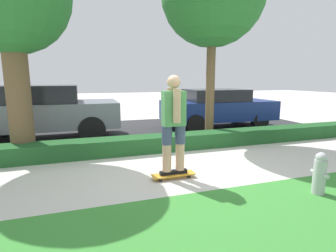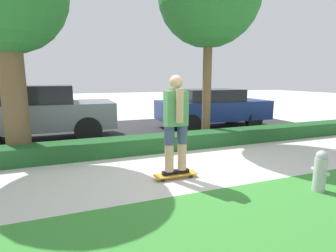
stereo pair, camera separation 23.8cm
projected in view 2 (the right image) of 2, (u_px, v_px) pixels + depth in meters
The scene contains 8 objects.
ground_plane at pixel (185, 171), 5.15m from camera, with size 60.00×60.00×0.00m, color beige.
street_asphalt at pixel (134, 131), 9.02m from camera, with size 13.29×5.00×0.01m.
hedge_row at pixel (159, 143), 6.59m from camera, with size 13.29×0.60×0.39m.
skateboard at pixel (176, 175), 4.77m from camera, with size 0.79×0.24×0.08m.
skater_person at pixel (176, 123), 4.60m from camera, with size 0.51×0.46×1.77m.
parked_car_front at pixel (37, 112), 7.51m from camera, with size 4.23×1.93×1.60m.
parked_car_middle at pixel (212, 107), 9.68m from camera, with size 4.09×1.86×1.41m.
fire_hydrant at pixel (320, 171), 4.16m from camera, with size 0.19×0.30×0.68m.
Camera 2 is at (-2.05, -4.48, 1.78)m, focal length 28.00 mm.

